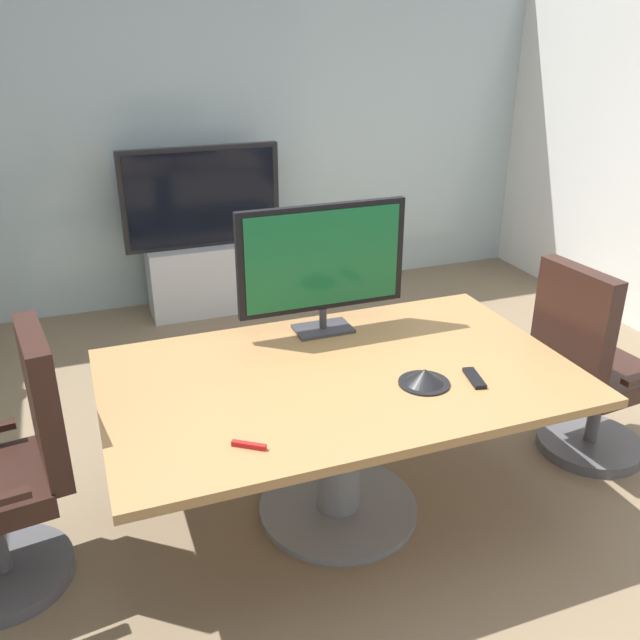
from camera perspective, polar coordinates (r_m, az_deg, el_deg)
name	(u,v)px	position (r m, az deg, el deg)	size (l,w,h in m)	color
ground_plane	(357,496)	(3.50, 3.11, -14.47)	(6.89, 6.89, 0.00)	#7A664C
wall_back_glass_partition	(212,135)	(5.63, -9.02, 14.99)	(5.64, 0.10, 2.65)	#9EB2B7
conference_table	(340,407)	(3.09, 1.64, -7.28)	(2.04, 1.25, 0.75)	olive
office_chair_left	(11,484)	(3.08, -24.33, -12.37)	(0.62, 0.60, 1.09)	#4C4C51
office_chair_right	(589,379)	(3.82, 21.47, -4.61)	(0.62, 0.59, 1.09)	#4C4C51
tv_monitor	(322,261)	(3.28, 0.21, 4.90)	(0.84, 0.18, 0.64)	#333338
wall_display_unit	(206,258)	(5.46, -9.52, 5.10)	(1.20, 0.36, 1.31)	#B7BABC
conference_phone	(424,377)	(2.94, 8.70, -4.75)	(0.22, 0.22, 0.07)	black
remote_control	(474,378)	(3.02, 12.74, -4.74)	(0.05, 0.17, 0.02)	black
whiteboard_marker	(249,445)	(2.53, -5.95, -10.34)	(0.13, 0.02, 0.02)	red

